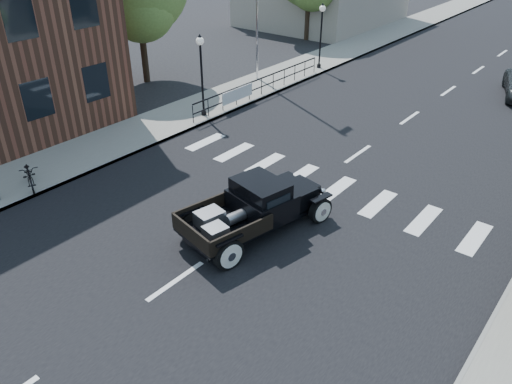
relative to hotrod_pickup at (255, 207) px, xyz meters
The scene contains 11 objects.
ground 0.89m from the hotrod_pickup, 129.64° to the right, with size 120.00×120.00×0.00m, color black.
road 14.84m from the hotrod_pickup, 90.60° to the left, with size 14.00×80.00×0.02m, color black.
road_markings 9.85m from the hotrod_pickup, 90.90° to the left, with size 12.00×60.00×0.06m, color silver, non-canonical shape.
sidewalk_left 17.17m from the hotrod_pickup, 120.30° to the left, with size 3.00×80.00×0.15m, color gray.
railing 12.33m from the hotrod_pickup, 127.22° to the left, with size 0.08×10.00×1.00m, color black, non-canonical shape.
banner 10.75m from the hotrod_pickup, 133.35° to the left, with size 0.04×2.20×0.60m, color silver, non-canonical shape.
lamp_post_b 9.76m from the hotrod_pickup, 143.14° to the left, with size 0.36×0.36×3.72m, color black, non-canonical shape.
lamp_post_c 17.65m from the hotrod_pickup, 116.12° to the left, with size 0.36×0.36×3.72m, color black, non-canonical shape.
big_tree_near 16.46m from the hotrod_pickup, 151.10° to the left, with size 5.37×5.37×7.89m, color #537431, non-canonical shape.
hotrod_pickup is the anchor object (origin of this frame).
motorcycle 8.26m from the hotrod_pickup, 159.35° to the right, with size 0.60×1.72×0.90m, color black.
Camera 1 is at (8.14, -9.72, 8.76)m, focal length 35.00 mm.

